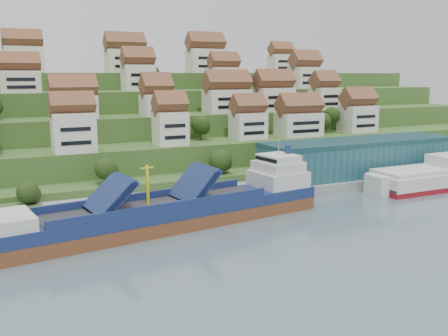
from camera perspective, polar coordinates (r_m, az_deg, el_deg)
ground at (r=108.34m, az=-0.29°, el=-5.72°), size 300.00×300.00×0.00m
quay at (r=129.97m, az=4.87°, el=-2.47°), size 180.00×14.00×2.20m
hillside at (r=203.43m, az=-12.90°, el=4.80°), size 260.00×128.00×31.00m
hillside_village at (r=161.37m, az=-9.38°, el=8.36°), size 158.29×63.03×29.17m
hillside_trees at (r=143.63m, az=-10.89°, el=4.85°), size 135.93×62.45×30.96m
warehouse at (r=148.84m, az=15.20°, el=1.27°), size 60.00×15.00×10.00m
flagpole at (r=123.61m, az=5.33°, el=-0.42°), size 1.28×0.16×8.00m
cargo_ship at (r=102.30m, az=-5.75°, el=-4.99°), size 71.77×20.21×15.64m
second_ship at (r=145.97m, az=22.33°, el=-1.08°), size 32.43×12.10×9.40m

